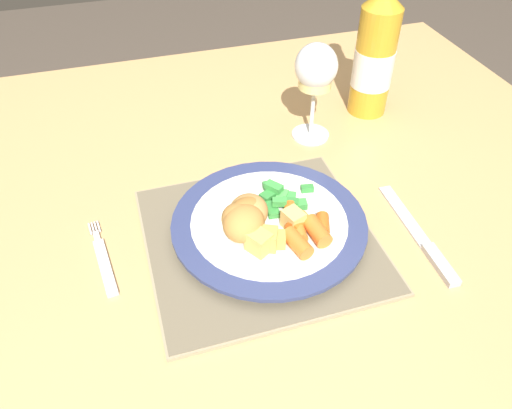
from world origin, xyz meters
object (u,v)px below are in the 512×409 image
object	(u,v)px
fork	(104,261)
wine_glass	(316,71)
table_knife	(423,240)
dining_table	(235,220)
bottle	(375,54)
dinner_plate	(269,225)

from	to	relation	value
fork	wine_glass	distance (m)	0.43
table_knife	wine_glass	xyz separation A→B (m)	(-0.05, 0.28, 0.12)
dining_table	table_knife	world-z (taller)	table_knife
table_knife	bottle	world-z (taller)	bottle
dinner_plate	wine_glass	bearing A→B (deg)	55.27
dining_table	table_knife	size ratio (longest dim) A/B	6.18
dinner_plate	fork	world-z (taller)	dinner_plate
table_knife	fork	bearing A→B (deg)	168.06
dining_table	wine_glass	distance (m)	0.28
table_knife	bottle	xyz separation A→B (m)	(0.08, 0.33, 0.11)
wine_glass	bottle	distance (m)	0.14
fork	table_knife	size ratio (longest dim) A/B	0.70
wine_glass	table_knife	bearing A→B (deg)	-79.81
dinner_plate	bottle	size ratio (longest dim) A/B	0.91
bottle	fork	bearing A→B (deg)	-153.76
dining_table	dinner_plate	world-z (taller)	dinner_plate
wine_glass	bottle	world-z (taller)	bottle
fork	dinner_plate	bearing A→B (deg)	-3.02
fork	table_knife	xyz separation A→B (m)	(0.42, -0.09, 0.00)
dining_table	dinner_plate	distance (m)	0.17
dinner_plate	wine_glass	xyz separation A→B (m)	(0.14, 0.21, 0.10)
fork	wine_glass	size ratio (longest dim) A/B	0.84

